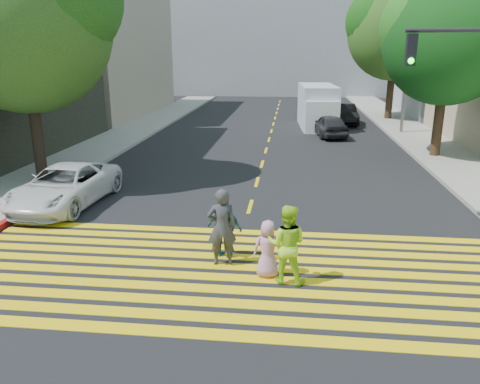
% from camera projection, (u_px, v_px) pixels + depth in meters
% --- Properties ---
extents(ground, '(120.00, 120.00, 0.00)m').
position_uv_depth(ground, '(224.00, 301.00, 9.48)').
color(ground, black).
extents(sidewalk_left, '(3.00, 40.00, 0.15)m').
position_uv_depth(sidewalk_left, '(145.00, 125.00, 31.28)').
color(sidewalk_left, gray).
rests_on(sidewalk_left, ground).
extents(sidewalk_right, '(3.00, 60.00, 0.15)m').
position_uv_depth(sidewalk_right, '(440.00, 153.00, 22.83)').
color(sidewalk_right, gray).
rests_on(sidewalk_right, ground).
extents(curb_red, '(0.20, 8.00, 0.16)m').
position_uv_depth(curb_red, '(48.00, 197.00, 15.89)').
color(curb_red, maroon).
rests_on(curb_red, ground).
extents(crosswalk, '(13.40, 5.30, 0.01)m').
position_uv_depth(crosswalk, '(232.00, 272.00, 10.69)').
color(crosswalk, yellow).
rests_on(crosswalk, ground).
extents(lane_line, '(0.12, 34.40, 0.01)m').
position_uv_depth(lane_line, '(272.00, 127.00, 30.88)').
color(lane_line, yellow).
rests_on(lane_line, ground).
extents(building_left_tan, '(12.00, 16.00, 10.00)m').
position_uv_depth(building_left_tan, '(71.00, 49.00, 36.35)').
color(building_left_tan, tan).
rests_on(building_left_tan, ground).
extents(building_right_grey, '(10.00, 10.00, 10.00)m').
position_uv_depth(building_right_grey, '(478.00, 49.00, 34.99)').
color(building_right_grey, gray).
rests_on(building_right_grey, ground).
extents(backdrop_block, '(30.00, 8.00, 12.00)m').
position_uv_depth(backdrop_block, '(283.00, 40.00, 53.40)').
color(backdrop_block, gray).
rests_on(backdrop_block, ground).
extents(tree_left, '(7.66, 7.26, 9.01)m').
position_uv_depth(tree_left, '(25.00, 15.00, 16.49)').
color(tree_left, black).
rests_on(tree_left, ground).
extents(tree_right_near, '(7.76, 7.54, 8.28)m').
position_uv_depth(tree_right_near, '(451.00, 33.00, 20.43)').
color(tree_right_near, black).
rests_on(tree_right_near, ground).
extents(tree_right_far, '(7.63, 7.06, 9.56)m').
position_uv_depth(tree_right_far, '(397.00, 26.00, 32.18)').
color(tree_right_far, black).
rests_on(tree_right_far, ground).
extents(pedestrian_man, '(0.75, 0.57, 1.86)m').
position_uv_depth(pedestrian_man, '(222.00, 227.00, 10.85)').
color(pedestrian_man, '#36363D').
rests_on(pedestrian_man, ground).
extents(pedestrian_woman, '(0.95, 0.79, 1.76)m').
position_uv_depth(pedestrian_woman, '(287.00, 244.00, 10.01)').
color(pedestrian_woman, '#ABE728').
rests_on(pedestrian_woman, ground).
extents(pedestrian_child, '(0.67, 0.47, 1.31)m').
position_uv_depth(pedestrian_child, '(268.00, 249.00, 10.33)').
color(pedestrian_child, '#C684B2').
rests_on(pedestrian_child, ground).
extents(pedestrian_extra, '(0.96, 0.62, 1.52)m').
position_uv_depth(pedestrian_extra, '(225.00, 228.00, 11.27)').
color(pedestrian_extra, '#2A6573').
rests_on(pedestrian_extra, ground).
extents(white_sedan, '(2.47, 4.81, 1.30)m').
position_uv_depth(white_sedan, '(65.00, 186.00, 15.17)').
color(white_sedan, silver).
rests_on(white_sedan, ground).
extents(dark_car_near, '(2.17, 4.03, 1.30)m').
position_uv_depth(dark_car_near, '(329.00, 125.00, 27.43)').
color(dark_car_near, black).
rests_on(dark_car_near, ground).
extents(silver_car, '(2.69, 5.14, 1.42)m').
position_uv_depth(silver_car, '(317.00, 107.00, 35.64)').
color(silver_car, '#949495').
rests_on(silver_car, ground).
extents(dark_car_parked, '(1.66, 4.22, 1.37)m').
position_uv_depth(dark_car_parked, '(344.00, 114.00, 32.04)').
color(dark_car_parked, black).
rests_on(dark_car_parked, ground).
extents(white_van, '(2.52, 5.87, 2.71)m').
position_uv_depth(white_van, '(318.00, 108.00, 30.53)').
color(white_van, silver).
rests_on(white_van, ground).
extents(street_lamp, '(2.26, 0.58, 9.99)m').
position_uv_depth(street_lamp, '(407.00, 35.00, 26.72)').
color(street_lamp, slate).
rests_on(street_lamp, ground).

